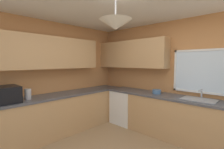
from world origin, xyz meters
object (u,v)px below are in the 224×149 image
Objects in this scene: dishwasher at (125,107)px; sink_assembly at (199,99)px; microwave at (7,94)px; bowl at (157,92)px; kettle at (28,94)px.

dishwasher is 1.42× the size of sink_assembly.
microwave is 2.53× the size of bowl.
microwave is at bearing -133.38° from sink_assembly.
kettle is 2.67m from bowl.
kettle is at bearing -106.41° from dishwasher.
kettle reaches higher than sink_assembly.
bowl is at bearing 55.50° from kettle.
kettle is at bearing 86.62° from microwave.
dishwasher is 2.67m from microwave.
dishwasher is at bearing -178.80° from sink_assembly.
sink_assembly reaches higher than dishwasher.
bowl reaches higher than dishwasher.
kettle is 1.06× the size of bowl.
microwave is (-0.66, -2.51, 0.61)m from dishwasher.
kettle reaches higher than dishwasher.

